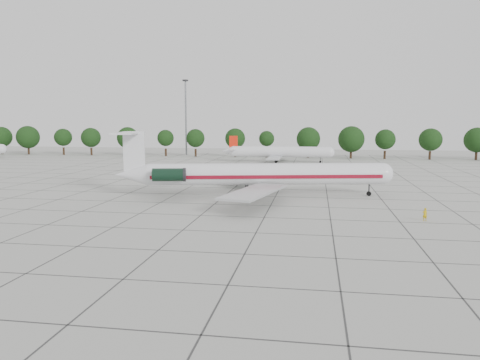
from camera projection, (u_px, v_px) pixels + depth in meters
The scene contains 7 objects.
ground at pixel (214, 204), 66.36m from camera, with size 260.00×260.00×0.00m, color #B6B7AF.
apron_joints at pixel (233, 189), 81.05m from camera, with size 170.00×170.00×0.02m, color #383838.
main_airliner at pixel (251, 174), 72.38m from camera, with size 42.83×33.31×10.14m.
ground_crew at pixel (425, 214), 55.24m from camera, with size 0.57×0.37×1.56m, color gold.
bg_airliner_c at pixel (280, 152), 131.94m from camera, with size 28.24×27.20×7.40m.
tree_line at pixel (235, 138), 150.68m from camera, with size 249.86×8.44×10.22m.
floodlight_mast at pixel (186, 113), 159.39m from camera, with size 1.60×1.60×25.45m.
Camera 1 is at (14.09, -63.96, 11.85)m, focal length 35.00 mm.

